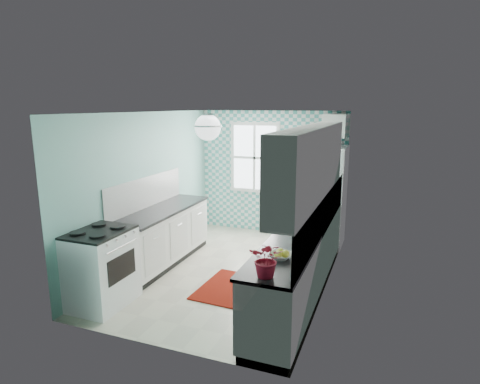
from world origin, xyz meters
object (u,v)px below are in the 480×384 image
at_px(fridge, 322,196).
at_px(sink, 316,212).
at_px(stove, 101,267).
at_px(potted_plant, 267,259).
at_px(microwave, 325,138).
at_px(fruit_bowl, 281,256).
at_px(ceiling_light, 208,127).

distance_m(fridge, sink, 1.15).
relative_size(fridge, stove, 1.85).
distance_m(sink, potted_plant, 2.71).
height_order(stove, potted_plant, potted_plant).
xyz_separation_m(potted_plant, microwave, (-0.09, 3.85, 0.90)).
bearing_deg(fruit_bowl, sink, 89.90).
distance_m(fridge, potted_plant, 3.86).
xyz_separation_m(fruit_bowl, potted_plant, (0.00, -0.52, 0.16)).
distance_m(ceiling_light, potted_plant, 2.09).
bearing_deg(sink, fridge, 92.70).
bearing_deg(fruit_bowl, fridge, 91.55).
distance_m(ceiling_light, microwave, 2.86).
bearing_deg(sink, microwave, 92.69).
bearing_deg(microwave, fruit_bowl, 88.71).
height_order(ceiling_light, stove, ceiling_light).
bearing_deg(sink, fruit_bowl, -92.09).
xyz_separation_m(ceiling_light, microwave, (1.11, 2.62, -0.30)).
relative_size(ceiling_light, stove, 0.35).
relative_size(stove, potted_plant, 2.67).
height_order(fridge, sink, fridge).
distance_m(sink, fruit_bowl, 2.19).
distance_m(fridge, fruit_bowl, 3.34).
bearing_deg(stove, ceiling_light, 30.83).
bearing_deg(ceiling_light, fridge, 67.07).
height_order(stove, microwave, microwave).
distance_m(ceiling_light, fruit_bowl, 1.94).
xyz_separation_m(sink, fruit_bowl, (-0.00, -2.19, 0.04)).
bearing_deg(sink, potted_plant, -92.07).
bearing_deg(stove, microwave, 52.81).
relative_size(stove, microwave, 1.78).
relative_size(ceiling_light, fridge, 0.19).
distance_m(ceiling_light, fridge, 3.17).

